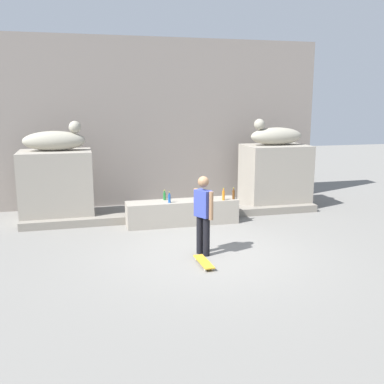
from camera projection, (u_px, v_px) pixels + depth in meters
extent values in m
plane|color=slate|center=(207.00, 253.00, 9.46)|extent=(40.00, 40.00, 0.00)
cube|color=gray|center=(161.00, 122.00, 13.87)|extent=(9.99, 0.60, 5.02)
cube|color=gray|center=(57.00, 186.00, 11.90)|extent=(1.87, 1.37, 1.88)
cube|color=gray|center=(275.00, 176.00, 13.43)|extent=(1.87, 1.37, 1.88)
ellipsoid|color=#9D9786|center=(54.00, 141.00, 11.66)|extent=(1.63, 0.64, 0.52)
sphere|color=#9D9786|center=(75.00, 127.00, 11.69)|extent=(0.32, 0.32, 0.32)
ellipsoid|color=#9D9786|center=(276.00, 136.00, 13.18)|extent=(1.60, 0.57, 0.52)
sphere|color=#9D9786|center=(259.00, 124.00, 12.98)|extent=(0.32, 0.32, 0.32)
cube|color=gray|center=(182.00, 212.00, 11.61)|extent=(2.91, 0.63, 0.63)
cylinder|color=black|center=(206.00, 237.00, 9.22)|extent=(0.14, 0.14, 0.82)
cylinder|color=black|center=(200.00, 235.00, 9.37)|extent=(0.14, 0.14, 0.82)
cube|color=#333F99|center=(203.00, 204.00, 9.15)|extent=(0.35, 0.41, 0.56)
sphere|color=#8C6647|center=(203.00, 182.00, 9.06)|extent=(0.23, 0.23, 0.23)
cylinder|color=#8C6647|center=(211.00, 206.00, 8.99)|extent=(0.09, 0.09, 0.58)
cylinder|color=#8C6647|center=(196.00, 202.00, 9.32)|extent=(0.09, 0.09, 0.58)
cube|color=gold|center=(204.00, 262.00, 8.76)|extent=(0.23, 0.81, 0.02)
cylinder|color=white|center=(196.00, 259.00, 9.03)|extent=(0.03, 0.06, 0.06)
cylinder|color=white|center=(202.00, 258.00, 9.07)|extent=(0.03, 0.06, 0.06)
cylinder|color=white|center=(205.00, 269.00, 8.47)|extent=(0.03, 0.06, 0.06)
cylinder|color=white|center=(212.00, 269.00, 8.51)|extent=(0.03, 0.06, 0.06)
cylinder|color=#1E722D|center=(165.00, 196.00, 11.61)|extent=(0.07, 0.07, 0.19)
cylinder|color=#1E722D|center=(164.00, 192.00, 11.58)|extent=(0.03, 0.03, 0.06)
cylinder|color=yellow|center=(164.00, 190.00, 11.58)|extent=(0.04, 0.04, 0.01)
cylinder|color=orange|center=(223.00, 196.00, 11.58)|extent=(0.07, 0.07, 0.25)
cylinder|color=orange|center=(224.00, 190.00, 11.55)|extent=(0.03, 0.03, 0.06)
cylinder|color=yellow|center=(224.00, 188.00, 11.54)|extent=(0.04, 0.04, 0.01)
cylinder|color=#194C99|center=(169.00, 199.00, 11.29)|extent=(0.07, 0.07, 0.21)
cylinder|color=#194C99|center=(169.00, 193.00, 11.26)|extent=(0.03, 0.03, 0.06)
cylinder|color=yellow|center=(169.00, 192.00, 11.25)|extent=(0.04, 0.04, 0.01)
cylinder|color=#593314|center=(234.00, 195.00, 11.70)|extent=(0.07, 0.07, 0.23)
cylinder|color=#593314|center=(234.00, 189.00, 11.67)|extent=(0.03, 0.03, 0.06)
cylinder|color=yellow|center=(234.00, 188.00, 11.66)|extent=(0.04, 0.04, 0.01)
cube|color=gray|center=(178.00, 215.00, 12.16)|extent=(8.18, 0.50, 0.21)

